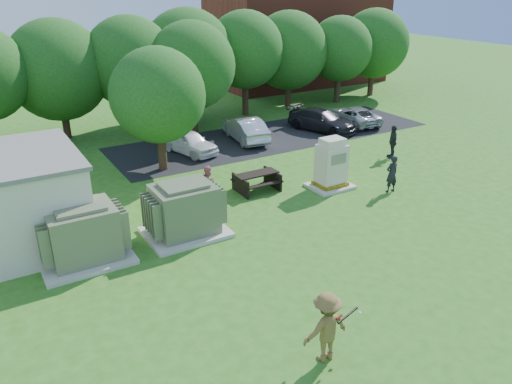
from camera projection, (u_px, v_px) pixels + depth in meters
ground at (317, 268)px, 16.68m from camera, size 120.00×120.00×0.00m
brick_building at (297, 37)px, 44.85m from camera, size 15.00×8.00×8.00m
parking_strip at (275, 136)px, 30.62m from camera, size 20.00×6.00×0.01m
transformer_left at (83, 235)px, 16.80m from camera, size 3.00×2.40×2.07m
transformer_right at (185, 211)px, 18.53m from camera, size 3.00×2.40×2.07m
generator_cabinet at (331, 166)px, 22.70m from camera, size 1.94×1.59×2.36m
picnic_table at (257, 180)px, 22.59m from camera, size 1.97×1.47×0.84m
batter at (326, 327)px, 12.37m from camera, size 1.28×0.77×1.94m
person_by_generator at (392, 174)px, 22.33m from camera, size 0.64×0.44×1.71m
person_at_picnic at (209, 183)px, 21.49m from camera, size 0.97×0.91×1.59m
person_walking_right at (393, 142)px, 26.62m from camera, size 0.91×1.11×1.77m
car_white at (189, 142)px, 27.40m from camera, size 2.44×3.96×1.26m
car_silver_a at (245, 129)px, 29.51m from camera, size 2.04×4.41×1.40m
car_dark at (322, 120)px, 31.41m from camera, size 3.24×4.93×1.33m
car_silver_b at (354, 115)px, 32.82m from camera, size 2.48×4.45×1.18m
batting_equipment at (348, 315)px, 12.40m from camera, size 1.01×0.36×0.33m
tree_row at (159, 63)px, 30.45m from camera, size 41.30×13.30×7.30m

